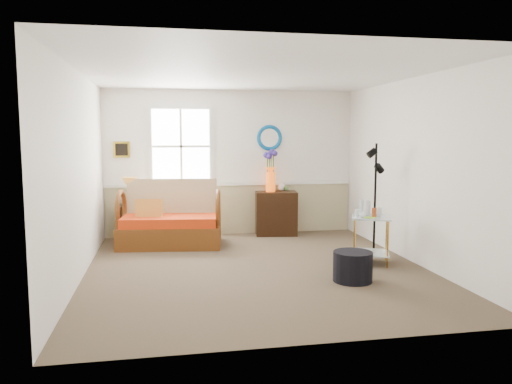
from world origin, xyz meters
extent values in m
cube|color=brown|center=(0.00, 0.00, 0.00)|extent=(4.50, 5.00, 0.01)
cube|color=white|center=(0.00, 0.00, 2.60)|extent=(4.50, 5.00, 0.01)
cube|color=white|center=(0.00, 2.50, 1.30)|extent=(4.50, 0.01, 2.60)
cube|color=white|center=(0.00, -2.50, 1.30)|extent=(4.50, 0.01, 2.60)
cube|color=white|center=(-2.25, 0.00, 1.30)|extent=(0.01, 5.00, 2.60)
cube|color=white|center=(2.25, 0.00, 1.30)|extent=(0.01, 5.00, 2.60)
cube|color=tan|center=(0.00, 2.48, 0.45)|extent=(4.46, 0.02, 0.90)
cube|color=white|center=(0.00, 2.47, 0.92)|extent=(4.46, 0.04, 0.06)
cube|color=#B29021|center=(-1.92, 2.48, 1.55)|extent=(0.28, 0.03, 0.28)
torus|color=#00569F|center=(0.70, 2.48, 1.75)|extent=(0.47, 0.07, 0.47)
imported|color=#496936|center=(-1.69, 2.27, 0.74)|extent=(0.36, 0.39, 0.27)
cylinder|color=black|center=(1.05, -0.78, 0.19)|extent=(0.64, 0.64, 0.37)
camera|label=1|loc=(-1.22, -6.46, 1.79)|focal=35.00mm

